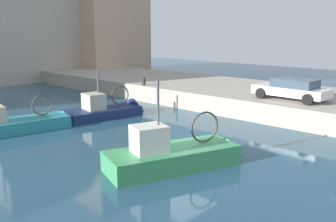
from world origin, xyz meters
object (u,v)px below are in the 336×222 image
object	(u,v)px
fishing_boat_green	(180,163)
fishing_boat_teal	(20,129)
parked_car_white	(292,89)
mooring_bollard_mid	(144,82)
fishing_boat_navy	(109,114)

from	to	relation	value
fishing_boat_green	fishing_boat_teal	size ratio (longest dim) A/B	0.94
fishing_boat_green	fishing_boat_teal	bearing A→B (deg)	100.91
parked_car_white	mooring_bollard_mid	distance (m)	11.00
fishing_boat_navy	parked_car_white	size ratio (longest dim) A/B	1.29
fishing_boat_green	mooring_bollard_mid	distance (m)	14.15
parked_car_white	mooring_bollard_mid	xyz separation A→B (m)	(-1.89, 10.83, -0.39)
fishing_boat_green	mooring_bollard_mid	xyz separation A→B (m)	(8.66, 11.11, 1.35)
fishing_boat_navy	parked_car_white	bearing A→B (deg)	-51.90
fishing_boat_navy	mooring_bollard_mid	world-z (taller)	fishing_boat_navy
fishing_boat_green	parked_car_white	distance (m)	10.70
fishing_boat_green	parked_car_white	bearing A→B (deg)	1.51
fishing_boat_teal	mooring_bollard_mid	size ratio (longest dim) A/B	12.22
mooring_bollard_mid	parked_car_white	bearing A→B (deg)	-80.10
fishing_boat_navy	mooring_bollard_mid	bearing A→B (deg)	22.38
fishing_boat_green	parked_car_white	xyz separation A→B (m)	(10.55, 0.28, 1.74)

